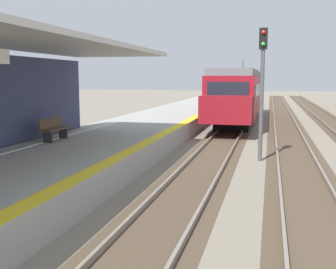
% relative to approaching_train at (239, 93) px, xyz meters
% --- Properties ---
extents(station_platform, '(5.00, 80.00, 0.91)m').
position_rel_approaching_train_xyz_m(station_platform, '(-4.40, -16.17, -1.73)').
color(station_platform, '#999993').
rests_on(station_platform, ground).
extents(track_pair_nearest_platform, '(2.34, 120.00, 0.16)m').
position_rel_approaching_train_xyz_m(track_pair_nearest_platform, '(-0.00, -12.17, -2.13)').
color(track_pair_nearest_platform, '#4C3D2D').
rests_on(track_pair_nearest_platform, ground).
extents(track_pair_middle, '(2.34, 120.00, 0.16)m').
position_rel_approaching_train_xyz_m(track_pair_middle, '(3.40, -12.17, -2.13)').
color(track_pair_middle, '#4C3D2D').
rests_on(track_pair_middle, ground).
extents(approaching_train, '(2.93, 19.60, 4.76)m').
position_rel_approaching_train_xyz_m(approaching_train, '(0.00, 0.00, 0.00)').
color(approaching_train, maroon).
rests_on(approaching_train, ground).
extents(rail_signal_post, '(0.32, 0.34, 5.20)m').
position_rel_approaching_train_xyz_m(rail_signal_post, '(1.98, -15.27, 1.02)').
color(rail_signal_post, '#4C4C4C').
rests_on(rail_signal_post, ground).
extents(platform_bench, '(0.45, 1.60, 0.88)m').
position_rel_approaching_train_xyz_m(platform_bench, '(-5.77, -17.61, -0.80)').
color(platform_bench, brown).
rests_on(platform_bench, station_platform).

